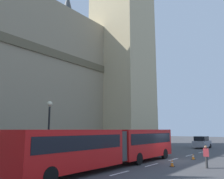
{
  "coord_description": "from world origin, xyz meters",
  "views": [
    {
      "loc": [
        -21.66,
        -9.47,
        2.9
      ],
      "look_at": [
        -1.42,
        5.73,
        7.25
      ],
      "focal_mm": 37.51,
      "sensor_mm": 36.0,
      "label": 1
    }
  ],
  "objects_px": {
    "traffic_cone_middle": "(193,157)",
    "articulated_bus": "(113,144)",
    "traffic_cone_west": "(172,163)",
    "pedestrian_near_cones": "(206,156)",
    "sedan_lead": "(202,142)",
    "street_lamp": "(49,128)"
  },
  "relations": [
    {
      "from": "articulated_bus",
      "to": "traffic_cone_middle",
      "type": "distance_m",
      "value": 9.25
    },
    {
      "from": "articulated_bus",
      "to": "pedestrian_near_cones",
      "type": "height_order",
      "value": "articulated_bus"
    },
    {
      "from": "traffic_cone_west",
      "to": "pedestrian_near_cones",
      "type": "height_order",
      "value": "pedestrian_near_cones"
    },
    {
      "from": "traffic_cone_west",
      "to": "articulated_bus",
      "type": "bearing_deg",
      "value": 128.68
    },
    {
      "from": "traffic_cone_west",
      "to": "traffic_cone_middle",
      "type": "distance_m",
      "value": 5.43
    },
    {
      "from": "sedan_lead",
      "to": "traffic_cone_west",
      "type": "xyz_separation_m",
      "value": [
        -20.68,
        -3.61,
        -0.63
      ]
    },
    {
      "from": "articulated_bus",
      "to": "traffic_cone_west",
      "type": "xyz_separation_m",
      "value": [
        2.96,
        -3.69,
        -1.46
      ]
    },
    {
      "from": "traffic_cone_middle",
      "to": "pedestrian_near_cones",
      "type": "relative_size",
      "value": 0.34
    },
    {
      "from": "sedan_lead",
      "to": "street_lamp",
      "type": "height_order",
      "value": "street_lamp"
    },
    {
      "from": "sedan_lead",
      "to": "traffic_cone_west",
      "type": "bearing_deg",
      "value": -170.09
    },
    {
      "from": "street_lamp",
      "to": "articulated_bus",
      "type": "bearing_deg",
      "value": -57.93
    },
    {
      "from": "street_lamp",
      "to": "traffic_cone_west",
      "type": "bearing_deg",
      "value": -54.82
    },
    {
      "from": "traffic_cone_west",
      "to": "pedestrian_near_cones",
      "type": "xyz_separation_m",
      "value": [
        0.88,
        -2.42,
        0.63
      ]
    },
    {
      "from": "sedan_lead",
      "to": "traffic_cone_west",
      "type": "distance_m",
      "value": 21.0
    },
    {
      "from": "traffic_cone_middle",
      "to": "articulated_bus",
      "type": "bearing_deg",
      "value": 156.78
    },
    {
      "from": "traffic_cone_west",
      "to": "traffic_cone_middle",
      "type": "bearing_deg",
      "value": 0.99
    },
    {
      "from": "articulated_bus",
      "to": "traffic_cone_middle",
      "type": "bearing_deg",
      "value": -23.22
    },
    {
      "from": "articulated_bus",
      "to": "traffic_cone_west",
      "type": "distance_m",
      "value": 4.95
    },
    {
      "from": "traffic_cone_west",
      "to": "traffic_cone_middle",
      "type": "height_order",
      "value": "same"
    },
    {
      "from": "articulated_bus",
      "to": "street_lamp",
      "type": "bearing_deg",
      "value": 122.07
    },
    {
      "from": "traffic_cone_middle",
      "to": "street_lamp",
      "type": "distance_m",
      "value": 14.11
    },
    {
      "from": "articulated_bus",
      "to": "pedestrian_near_cones",
      "type": "xyz_separation_m",
      "value": [
        3.84,
        -6.12,
        -0.83
      ]
    }
  ]
}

